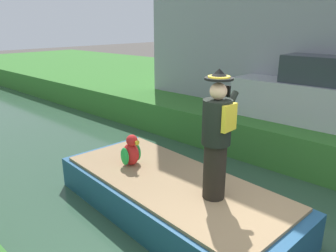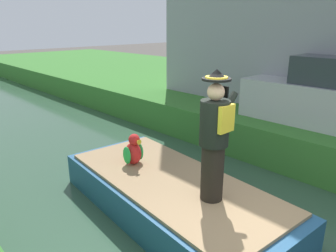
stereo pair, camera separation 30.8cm
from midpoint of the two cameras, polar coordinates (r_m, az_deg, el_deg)
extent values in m
cube|color=#23517A|center=(5.41, -1.03, -12.51)|extent=(2.15, 4.34, 0.56)
cube|color=#997A56|center=(5.27, -1.05, -9.65)|extent=(1.98, 3.99, 0.05)
cylinder|color=black|center=(4.60, 6.33, -7.96)|extent=(0.32, 0.32, 0.82)
cylinder|color=black|center=(4.34, 6.65, 0.64)|extent=(0.40, 0.40, 0.62)
cube|color=gold|center=(4.21, 8.78, 1.42)|extent=(0.28, 0.06, 0.36)
sphere|color=#DBA884|center=(4.24, 6.85, 6.14)|extent=(0.23, 0.23, 0.23)
cylinder|color=black|center=(4.21, 6.93, 8.34)|extent=(0.38, 0.38, 0.03)
cone|color=black|center=(4.20, 6.97, 9.28)|extent=(0.26, 0.26, 0.12)
cylinder|color=gold|center=(4.20, 6.94, 8.68)|extent=(0.29, 0.29, 0.02)
cylinder|color=black|center=(4.45, 8.82, 3.36)|extent=(0.38, 0.09, 0.43)
cube|color=black|center=(4.31, 8.52, 6.13)|extent=(0.03, 0.08, 0.15)
ellipsoid|color=red|center=(5.73, -8.15, -4.99)|extent=(0.26, 0.32, 0.40)
sphere|color=red|center=(5.61, -8.01, -2.56)|extent=(0.20, 0.20, 0.20)
cone|color=yellow|center=(5.54, -7.35, -2.90)|extent=(0.09, 0.09, 0.09)
ellipsoid|color=green|center=(5.65, -9.25, -5.38)|extent=(0.08, 0.20, 0.32)
ellipsoid|color=green|center=(5.81, -7.09, -4.61)|extent=(0.08, 0.20, 0.32)
cube|color=#B7B7BC|center=(8.05, 25.39, 3.80)|extent=(1.73, 4.01, 0.90)
camera|label=1|loc=(0.15, -91.79, -0.57)|focal=34.31mm
camera|label=2|loc=(0.15, 88.21, 0.57)|focal=34.31mm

